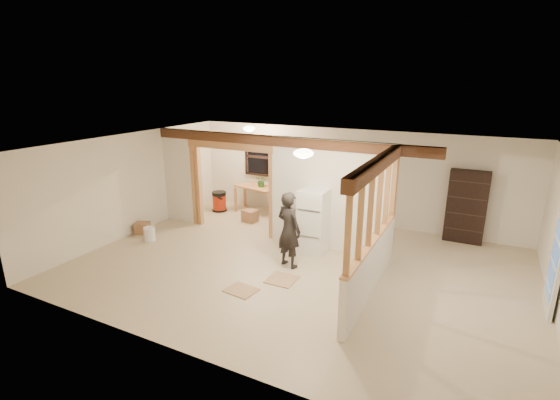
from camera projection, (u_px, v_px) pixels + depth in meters
The scene contains 29 objects.
floor at pixel (298, 267), 8.41m from camera, with size 9.00×6.50×0.01m, color #C1AD90.
ceiling at pixel (300, 147), 7.69m from camera, with size 9.00×6.50×0.01m, color white.
wall_back at pixel (349, 176), 10.83m from camera, with size 9.00×0.01×2.50m, color silver.
wall_front at pixel (196, 278), 5.27m from camera, with size 9.00×0.01×2.50m, color silver.
wall_left at pixel (133, 184), 10.00m from camera, with size 0.01×6.50×2.50m, color silver.
partition_left_stub at pixel (179, 176), 10.83m from camera, with size 0.90×0.12×2.50m, color silver.
partition_center at pixel (329, 196), 8.99m from camera, with size 2.80×0.12×2.50m, color silver.
doorway_frame at pixel (231, 189), 10.16m from camera, with size 2.46×0.14×2.20m, color tan.
header_beam_back at pixel (281, 141), 9.18m from camera, with size 7.00×0.18×0.22m, color #57331E.
header_beam_right at pixel (378, 165), 6.69m from camera, with size 0.18×3.30×0.22m, color #57331E.
pony_wall at pixel (371, 268), 7.23m from camera, with size 0.12×3.20×1.00m, color silver.
stud_partition at pixel (375, 206), 6.90m from camera, with size 0.14×3.20×1.32m, color tan.
window_back at pixel (262, 157), 11.80m from camera, with size 1.12×0.10×1.10m, color black.
french_door at pixel (558, 255), 6.55m from camera, with size 0.12×0.86×2.00m, color white.
ceiling_dome_main at pixel (303, 153), 7.14m from camera, with size 0.36×0.36×0.16m, color #FFEABF.
ceiling_dome_util at pixel (249, 128), 10.74m from camera, with size 0.32×0.32×0.14m, color #FFEABF.
hanging_bulb at pixel (252, 145), 10.01m from camera, with size 0.07×0.07×0.07m, color #FFD88C.
refrigerator at pixel (313, 221), 8.93m from camera, with size 0.60×0.58×1.45m, color white.
woman at pixel (289, 230), 8.23m from camera, with size 0.58×0.38×1.60m, color black.
work_table at pixel (257, 199), 11.76m from camera, with size 1.24×0.62×0.78m, color tan.
potted_plant at pixel (261, 181), 11.52m from camera, with size 0.31×0.27×0.35m, color #3A792C.
shop_vac at pixel (219, 201), 11.89m from camera, with size 0.45×0.45×0.59m, color maroon.
bookshelf at pixel (466, 207), 9.48m from camera, with size 0.87×0.29×1.73m, color black.
bucket at pixel (150, 234), 9.73m from camera, with size 0.26×0.26×0.33m, color white.
box_util_a at pixel (250, 216), 11.04m from camera, with size 0.37×0.32×0.32m, color #9C6E4B.
box_util_b at pixel (189, 215), 11.20m from camera, with size 0.27×0.27×0.25m, color #9C6E4B.
box_front at pixel (142, 228), 10.21m from camera, with size 0.34×0.28×0.28m, color #9C6E4B.
floor_panel_near at pixel (282, 279), 7.85m from camera, with size 0.54×0.54×0.02m, color tan.
floor_panel_far at pixel (241, 290), 7.45m from camera, with size 0.55×0.44×0.02m, color tan.
Camera 1 is at (3.13, -7.00, 3.73)m, focal length 26.00 mm.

